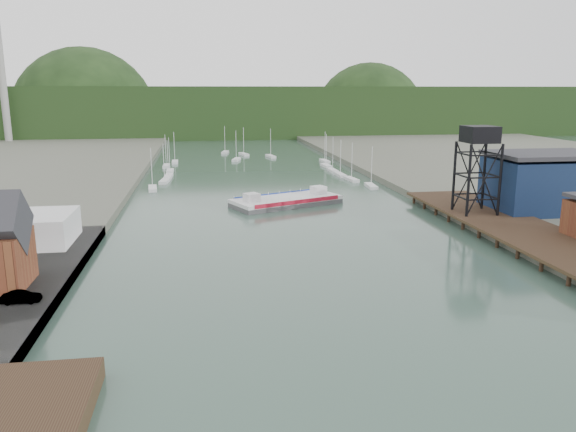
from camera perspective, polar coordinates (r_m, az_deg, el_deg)
name	(u,v)px	position (r m, az deg, el deg)	size (l,w,h in m)	color
ground	(402,409)	(47.66, 11.47, -18.64)	(600.00, 600.00, 0.00)	#314C3D
west_stage	(11,432)	(46.97, -26.32, -19.03)	(10.00, 18.00, 1.80)	black
east_pier	(522,230)	(100.48, 22.70, -1.33)	(14.00, 70.00, 2.45)	black
white_shed	(11,229)	(94.99, -26.28, -1.22)	(18.00, 12.00, 4.50)	silver
lift_tower	(480,140)	(108.55, 18.88, 7.33)	(6.50, 6.50, 16.00)	black
blue_shed	(544,183)	(118.83, 24.58, 3.10)	(20.50, 14.50, 11.30)	#0B1733
marina_sailboats	(251,168)	(178.75, -3.80, 4.92)	(57.71, 92.65, 0.90)	silver
distant_hills	(220,114)	(339.83, -6.93, 10.26)	(500.00, 120.00, 80.00)	black
chain_ferry	(286,201)	(121.95, -0.18, 1.57)	(25.39, 17.94, 3.40)	#48484A
car_west_b	(21,297)	(68.96, -25.48, -7.45)	(1.44, 4.14, 1.36)	#999999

